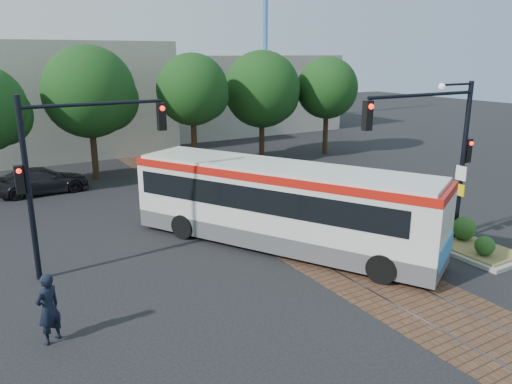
{
  "coord_description": "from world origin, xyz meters",
  "views": [
    {
      "loc": [
        -11.14,
        -12.62,
        7.18
      ],
      "look_at": [
        -0.84,
        4.54,
        1.6
      ],
      "focal_mm": 35.0,
      "sensor_mm": 36.0,
      "label": 1
    }
  ],
  "objects_px": {
    "city_bus": "(280,202)",
    "signal_pole_left": "(64,160)",
    "parked_car": "(41,181)",
    "officer": "(48,309)",
    "traffic_island": "(452,235)",
    "signal_pole_main": "(443,140)"
  },
  "relations": [
    {
      "from": "city_bus",
      "to": "parked_car",
      "type": "bearing_deg",
      "value": 88.49
    },
    {
      "from": "traffic_island",
      "to": "parked_car",
      "type": "bearing_deg",
      "value": 128.07
    },
    {
      "from": "traffic_island",
      "to": "officer",
      "type": "bearing_deg",
      "value": 177.11
    },
    {
      "from": "traffic_island",
      "to": "parked_car",
      "type": "xyz_separation_m",
      "value": [
        -12.55,
        16.02,
        0.36
      ]
    },
    {
      "from": "officer",
      "to": "traffic_island",
      "type": "bearing_deg",
      "value": 145.09
    },
    {
      "from": "traffic_island",
      "to": "signal_pole_main",
      "type": "relative_size",
      "value": 0.87
    },
    {
      "from": "officer",
      "to": "parked_car",
      "type": "height_order",
      "value": "officer"
    },
    {
      "from": "signal_pole_left",
      "to": "parked_car",
      "type": "height_order",
      "value": "signal_pole_left"
    },
    {
      "from": "parked_car",
      "to": "signal_pole_main",
      "type": "bearing_deg",
      "value": -145.54
    },
    {
      "from": "parked_car",
      "to": "signal_pole_left",
      "type": "bearing_deg",
      "value": 175.13
    },
    {
      "from": "city_bus",
      "to": "signal_pole_left",
      "type": "height_order",
      "value": "signal_pole_left"
    },
    {
      "from": "city_bus",
      "to": "signal_pole_main",
      "type": "distance_m",
      "value": 6.34
    },
    {
      "from": "signal_pole_main",
      "to": "city_bus",
      "type": "bearing_deg",
      "value": 147.94
    },
    {
      "from": "traffic_island",
      "to": "signal_pole_main",
      "type": "height_order",
      "value": "signal_pole_main"
    },
    {
      "from": "signal_pole_left",
      "to": "signal_pole_main",
      "type": "bearing_deg",
      "value": -21.45
    },
    {
      "from": "city_bus",
      "to": "officer",
      "type": "distance_m",
      "value": 9.07
    },
    {
      "from": "city_bus",
      "to": "traffic_island",
      "type": "relative_size",
      "value": 2.25
    },
    {
      "from": "officer",
      "to": "parked_car",
      "type": "xyz_separation_m",
      "value": [
        2.07,
        15.28,
        -0.25
      ]
    },
    {
      "from": "signal_pole_main",
      "to": "traffic_island",
      "type": "bearing_deg",
      "value": -5.36
    },
    {
      "from": "officer",
      "to": "signal_pole_main",
      "type": "bearing_deg",
      "value": 145.26
    },
    {
      "from": "city_bus",
      "to": "traffic_island",
      "type": "xyz_separation_m",
      "value": [
        5.94,
        -3.21,
        -1.46
      ]
    },
    {
      "from": "signal_pole_left",
      "to": "officer",
      "type": "bearing_deg",
      "value": -109.06
    }
  ]
}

